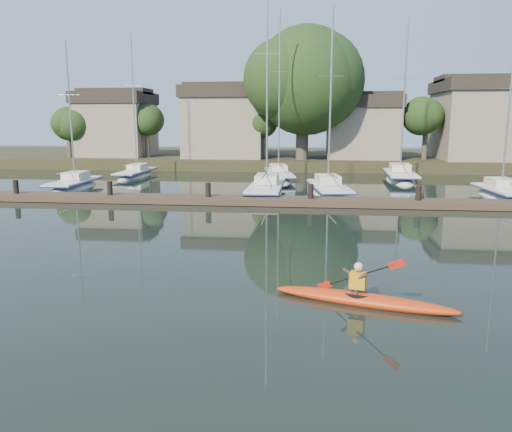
# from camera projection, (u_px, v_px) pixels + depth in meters

# --- Properties ---
(ground) EXTENTS (160.00, 160.00, 0.00)m
(ground) POSITION_uv_depth(u_px,v_px,m) (210.00, 278.00, 15.39)
(ground) COLOR black
(ground) RESTS_ON ground
(kayak) EXTENTS (4.91, 2.01, 1.57)m
(kayak) POSITION_uv_depth(u_px,v_px,m) (362.00, 297.00, 13.19)
(kayak) COLOR #BD380E
(kayak) RESTS_ON ground
(dock) EXTENTS (34.00, 2.00, 1.80)m
(dock) POSITION_uv_depth(u_px,v_px,m) (259.00, 200.00, 29.01)
(dock) COLOR #483429
(dock) RESTS_ON ground
(sailboat_0) EXTENTS (2.29, 7.28, 11.44)m
(sailboat_0) POSITION_uv_depth(u_px,v_px,m) (74.00, 191.00, 35.76)
(sailboat_0) COLOR silver
(sailboat_0) RESTS_ON ground
(sailboat_2) EXTENTS (2.21, 9.31, 15.39)m
(sailboat_2) POSITION_uv_depth(u_px,v_px,m) (266.00, 197.00, 33.04)
(sailboat_2) COLOR silver
(sailboat_2) RESTS_ON ground
(sailboat_3) EXTENTS (3.28, 8.38, 13.15)m
(sailboat_3) POSITION_uv_depth(u_px,v_px,m) (328.00, 197.00, 32.93)
(sailboat_3) COLOR silver
(sailboat_3) RESTS_ON ground
(sailboat_4) EXTENTS (2.46, 7.01, 11.74)m
(sailboat_4) POSITION_uv_depth(u_px,v_px,m) (502.00, 200.00, 31.50)
(sailboat_4) COLOR silver
(sailboat_4) RESTS_ON ground
(sailboat_5) EXTENTS (1.91, 8.00, 13.23)m
(sailboat_5) POSITION_uv_depth(u_px,v_px,m) (136.00, 178.00, 43.32)
(sailboat_5) COLOR silver
(sailboat_5) RESTS_ON ground
(sailboat_6) EXTENTS (3.47, 9.54, 14.85)m
(sailboat_6) POSITION_uv_depth(u_px,v_px,m) (279.00, 181.00, 41.81)
(sailboat_6) COLOR silver
(sailboat_6) RESTS_ON ground
(sailboat_7) EXTENTS (2.71, 8.79, 14.01)m
(sailboat_7) POSITION_uv_depth(u_px,v_px,m) (400.00, 183.00, 40.65)
(sailboat_7) COLOR silver
(sailboat_7) RESTS_ON ground
(shore) EXTENTS (90.00, 25.25, 12.75)m
(shore) POSITION_uv_depth(u_px,v_px,m) (300.00, 135.00, 53.92)
(shore) COLOR #293018
(shore) RESTS_ON ground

